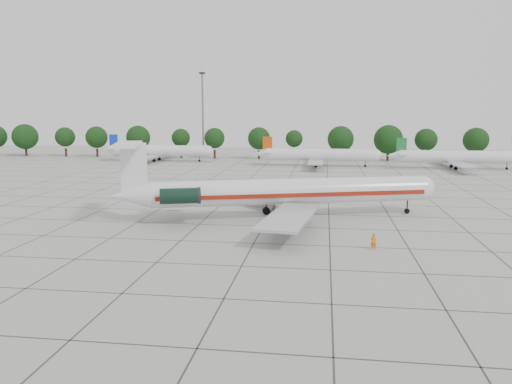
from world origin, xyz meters
TOP-DOWN VIEW (x-y plane):
  - ground at (0.00, 0.00)m, footprint 260.00×260.00m
  - apron_joints at (0.00, 15.00)m, footprint 170.00×170.00m
  - main_airliner at (0.94, 4.74)m, footprint 42.09×32.24m
  - ground_crew at (12.32, -8.85)m, footprint 0.73×0.59m
  - bg_airliner_b at (-38.36, 74.81)m, footprint 28.24×27.20m
  - bg_airliner_c at (6.00, 67.84)m, footprint 28.24×27.20m
  - bg_airliner_d at (39.06, 66.50)m, footprint 28.24×27.20m
  - tree_line at (-11.68, 85.00)m, footprint 249.86×8.44m
  - floodlight_mast at (-30.00, 92.00)m, footprint 1.60×1.60m

SIDE VIEW (x-z plane):
  - ground at x=0.00m, z-range 0.00..0.00m
  - apron_joints at x=0.00m, z-range 0.00..0.02m
  - ground_crew at x=12.32m, z-range 0.00..1.74m
  - bg_airliner_b at x=-38.36m, z-range -0.79..6.61m
  - bg_airliner_c at x=6.00m, z-range -0.79..6.61m
  - bg_airliner_d at x=39.06m, z-range -0.79..6.61m
  - main_airliner at x=0.94m, z-range -1.48..8.58m
  - tree_line at x=-11.68m, z-range 0.87..11.09m
  - floodlight_mast at x=-30.00m, z-range 1.56..27.01m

